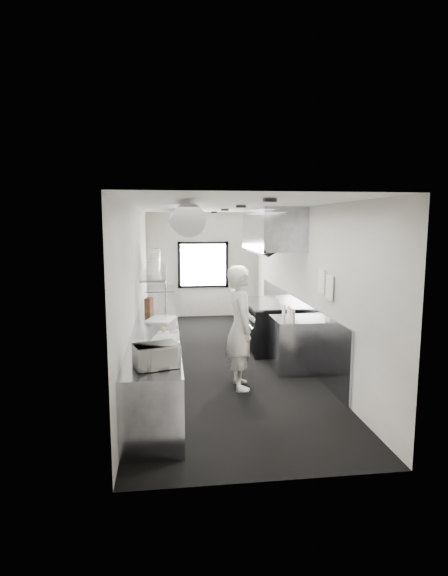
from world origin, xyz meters
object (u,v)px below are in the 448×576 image
object	(u,v)px
exhaust_hood	(272,229)
small_plate	(164,332)
knife_block	(149,305)
squeeze_bottle_d	(289,311)
squeeze_bottle_a	(293,317)
plate_stack_a	(153,268)
far_work_table	(160,306)
pass_shelf	(155,273)
plate_stack_b	(154,265)
plate_stack_d	(154,258)
bottle_station	(292,344)
cutting_board	(161,319)
prep_counter	(157,346)
squeeze_bottle_b	(293,315)
squeeze_bottle_c	(290,314)
deli_tub_b	(143,346)
microwave	(156,356)
plate_stack_c	(154,261)
line_cook	(240,327)
range	(268,325)
deli_tub_a	(141,355)
squeeze_bottle_e	(284,310)

from	to	relation	value
exhaust_hood	small_plate	xyz separation A→B (m)	(-2.12, -2.15, -1.48)
knife_block	squeeze_bottle_d	xyz separation A→B (m)	(2.43, -0.74, -0.04)
squeeze_bottle_a	plate_stack_a	bearing A→B (deg)	149.87
far_work_table	pass_shelf	bearing A→B (deg)	-91.07
exhaust_hood	plate_stack_b	bearing A→B (deg)	178.75
plate_stack_d	squeeze_bottle_d	size ratio (longest dim) A/B	2.28
bottle_station	cutting_board	world-z (taller)	cutting_board
small_plate	plate_stack_b	size ratio (longest dim) A/B	0.64
knife_block	plate_stack_a	distance (m)	0.69
prep_counter	plate_stack_b	distance (m)	1.78
squeeze_bottle_b	squeeze_bottle_c	distance (m)	0.09
deli_tub_b	plate_stack_a	bearing A→B (deg)	88.53
deli_tub_b	plate_stack_b	size ratio (longest dim) A/B	0.53
far_work_table	knife_block	distance (m)	3.05
knife_block	exhaust_hood	bearing A→B (deg)	26.15
far_work_table	microwave	size ratio (longest dim) A/B	2.67
squeeze_bottle_d	plate_stack_c	bearing A→B (deg)	144.21
pass_shelf	squeeze_bottle_d	distance (m)	2.83
exhaust_hood	plate_stack_b	world-z (taller)	exhaust_hood
microwave	deli_tub_b	xyz separation A→B (m)	(-0.19, 0.74, -0.08)
plate_stack_a	small_plate	bearing A→B (deg)	-83.82
cutting_board	squeeze_bottle_d	xyz separation A→B (m)	(2.20, -0.01, 0.08)
exhaust_hood	plate_stack_c	bearing A→B (deg)	168.60
line_cook	squeeze_bottle_d	bearing A→B (deg)	-50.12
squeeze_bottle_d	small_plate	bearing A→B (deg)	-156.85
exhaust_hood	range	bearing A→B (deg)	180.00
bottle_station	deli_tub_a	xyz separation A→B (m)	(-2.44, -2.00, 0.50)
plate_stack_b	deli_tub_a	bearing A→B (deg)	-91.22
exhaust_hood	plate_stack_a	distance (m)	2.44
deli_tub_b	squeeze_bottle_e	size ratio (longest dim) A/B	0.85
squeeze_bottle_a	squeeze_bottle_e	distance (m)	0.59
prep_counter	microwave	distance (m)	2.62
squeeze_bottle_b	squeeze_bottle_d	distance (m)	0.28
prep_counter	squeeze_bottle_d	xyz separation A→B (m)	(2.28, -0.03, 0.54)
prep_counter	pass_shelf	size ratio (longest dim) A/B	2.00
line_cook	knife_block	xyz separation A→B (m)	(-1.44, 1.63, 0.08)
cutting_board	plate_stack_b	bearing A→B (deg)	96.43
pass_shelf	cutting_board	distance (m)	1.64
prep_counter	knife_block	distance (m)	0.93
bottle_station	far_work_table	xyz separation A→B (m)	(-2.30, 3.90, 0.00)
cutting_board	knife_block	distance (m)	0.77
prep_counter	microwave	bearing A→B (deg)	-88.81
range	squeeze_bottle_d	bearing A→B (deg)	-85.83
deli_tub_b	squeeze_bottle_a	world-z (taller)	squeeze_bottle_a
exhaust_hood	squeeze_bottle_c	xyz separation A→B (m)	(-0.01, -1.43, -1.40)
exhaust_hood	squeeze_bottle_a	distance (m)	2.20
small_plate	plate_stack_c	bearing A→B (deg)	94.27
cutting_board	plate_stack_b	xyz separation A→B (m)	(-0.14, 1.26, 0.80)
knife_block	squeeze_bottle_d	distance (m)	2.54
squeeze_bottle_b	bottle_station	bearing A→B (deg)	83.38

